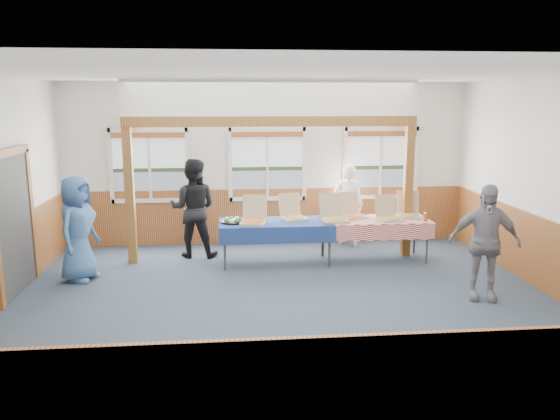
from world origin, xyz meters
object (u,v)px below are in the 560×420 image
(table_left, at_px, (276,225))
(woman_white, at_px, (348,205))
(person_grey, at_px, (484,242))
(woman_black, at_px, (193,208))
(man_blue, at_px, (78,229))
(table_right, at_px, (375,222))

(table_left, height_order, woman_white, woman_white)
(table_left, relative_size, woman_white, 1.27)
(table_left, relative_size, person_grey, 1.21)
(table_left, distance_m, woman_black, 1.60)
(table_left, height_order, woman_black, woman_black)
(woman_white, height_order, man_blue, man_blue)
(table_right, distance_m, person_grey, 2.33)
(woman_white, xyz_separation_m, person_grey, (1.30, -3.12, 0.04))
(table_left, bearing_deg, person_grey, -41.40)
(person_grey, bearing_deg, woman_black, 164.22)
(table_left, xyz_separation_m, man_blue, (-3.21, -0.61, 0.14))
(table_left, xyz_separation_m, person_grey, (2.84, -2.03, 0.15))
(woman_black, xyz_separation_m, man_blue, (-1.75, -1.21, -0.06))
(man_blue, height_order, person_grey, person_grey)
(table_left, bearing_deg, table_right, -4.55)
(woman_black, distance_m, man_blue, 2.13)
(table_left, xyz_separation_m, woman_white, (1.54, 1.09, 0.11))
(woman_white, height_order, woman_black, woman_black)
(table_left, relative_size, table_right, 0.98)
(woman_white, bearing_deg, table_left, 54.90)
(table_right, relative_size, woman_white, 1.29)
(man_blue, bearing_deg, person_grey, -85.22)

